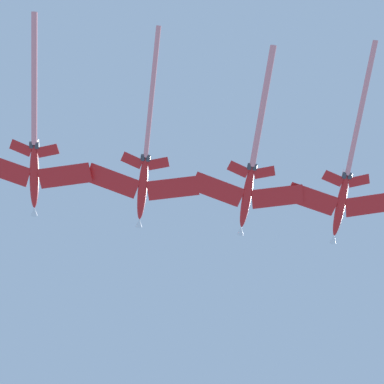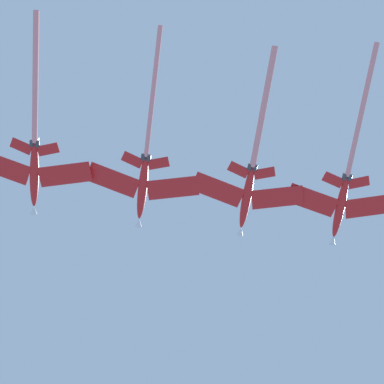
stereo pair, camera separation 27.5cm
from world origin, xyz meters
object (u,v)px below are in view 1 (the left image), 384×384
at_px(jet_far_left, 34,150).
at_px(jet_centre, 252,170).
at_px(jet_inner_right, 346,182).
at_px(jet_inner_left, 145,168).

relative_size(jet_far_left, jet_centre, 1.04).
height_order(jet_centre, jet_inner_right, jet_inner_right).
xyz_separation_m(jet_inner_left, jet_inner_right, (-29.77, -18.62, 0.07)).
xyz_separation_m(jet_inner_left, jet_centre, (-16.22, -8.91, -0.36)).
distance_m(jet_inner_left, jet_inner_right, 35.11).
height_order(jet_inner_left, jet_centre, jet_inner_left).
bearing_deg(jet_centre, jet_inner_right, -144.39).
height_order(jet_far_left, jet_centre, jet_centre).
bearing_deg(jet_inner_right, jet_centre, 35.61).
bearing_deg(jet_far_left, jet_inner_left, -141.92).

